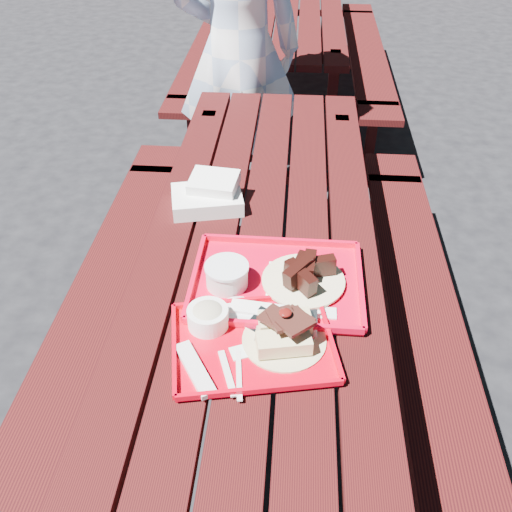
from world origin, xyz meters
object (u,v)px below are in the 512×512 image
at_px(person, 238,51).
at_px(far_tray, 274,281).
at_px(picnic_table_far, 288,31).
at_px(picnic_table_near, 259,289).
at_px(near_tray, 252,333).

bearing_deg(person, far_tray, 90.80).
distance_m(picnic_table_far, person, 1.45).
height_order(picnic_table_near, far_tray, far_tray).
relative_size(picnic_table_near, near_tray, 5.19).
bearing_deg(near_tray, far_tray, 78.03).
distance_m(picnic_table_near, picnic_table_far, 2.80).
height_order(far_tray, person, person).
bearing_deg(picnic_table_far, far_tray, -88.94).
bearing_deg(person, near_tray, 88.27).
distance_m(picnic_table_far, far_tray, 3.01).
distance_m(near_tray, person, 1.83).
bearing_deg(near_tray, picnic_table_far, 90.17).
height_order(near_tray, far_tray, near_tray).
height_order(picnic_table_near, person, person).
relative_size(far_tray, person, 0.28).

